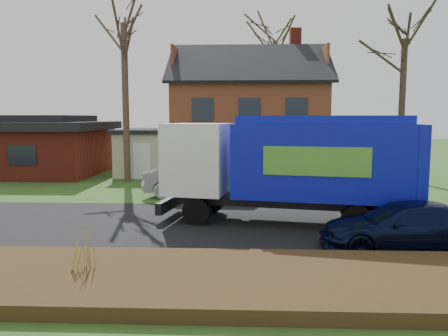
{
  "coord_description": "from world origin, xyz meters",
  "views": [
    {
      "loc": [
        1.6,
        -14.18,
        3.58
      ],
      "look_at": [
        0.91,
        2.5,
        1.63
      ],
      "focal_mm": 35.0,
      "sensor_mm": 36.0,
      "label": 1
    }
  ],
  "objects": [
    {
      "name": "ground",
      "position": [
        0.0,
        0.0,
        0.0
      ],
      "size": [
        120.0,
        120.0,
        0.0
      ],
      "primitive_type": "plane",
      "color": "#2D521B",
      "rests_on": "ground"
    },
    {
      "name": "road",
      "position": [
        0.0,
        0.0,
        0.01
      ],
      "size": [
        80.0,
        7.0,
        0.02
      ],
      "primitive_type": "cube",
      "color": "black",
      "rests_on": "ground"
    },
    {
      "name": "mulch_verge",
      "position": [
        0.0,
        -5.3,
        0.15
      ],
      "size": [
        80.0,
        3.5,
        0.3
      ],
      "primitive_type": "cube",
      "color": "#311F10",
      "rests_on": "ground"
    },
    {
      "name": "main_house",
      "position": [
        1.49,
        13.91,
        4.03
      ],
      "size": [
        12.95,
        8.95,
        9.26
      ],
      "color": "#C1B29B",
      "rests_on": "ground"
    },
    {
      "name": "ranch_house",
      "position": [
        -12.0,
        13.0,
        1.81
      ],
      "size": [
        9.8,
        8.2,
        3.7
      ],
      "color": "maroon",
      "rests_on": "ground"
    },
    {
      "name": "garbage_truck",
      "position": [
        3.31,
        0.36,
        2.09
      ],
      "size": [
        8.75,
        3.81,
        3.63
      ],
      "rotation": [
        0.0,
        0.0,
        -0.19
      ],
      "color": "black",
      "rests_on": "ground"
    },
    {
      "name": "silver_sedan",
      "position": [
        -0.21,
        4.79,
        0.82
      ],
      "size": [
        5.29,
        3.03,
        1.65
      ],
      "primitive_type": "imported",
      "rotation": [
        0.0,
        0.0,
        1.3
      ],
      "color": "#A3A4AA",
      "rests_on": "ground"
    },
    {
      "name": "navy_wagon",
      "position": [
        5.98,
        -2.46,
        0.65
      ],
      "size": [
        4.53,
        1.98,
        1.3
      ],
      "primitive_type": "imported",
      "rotation": [
        0.0,
        0.0,
        -1.53
      ],
      "color": "black",
      "rests_on": "ground"
    },
    {
      "name": "tree_front_east",
      "position": [
        10.71,
        11.38,
        9.26
      ],
      "size": [
        4.1,
        4.1,
        11.39
      ],
      "color": "#3B3023",
      "rests_on": "ground"
    },
    {
      "name": "tree_back",
      "position": [
        4.1,
        20.53,
        10.68
      ],
      "size": [
        4.05,
        4.05,
        12.81
      ],
      "color": "#423927",
      "rests_on": "ground"
    },
    {
      "name": "grass_clump_mid",
      "position": [
        -1.82,
        -5.23,
        0.79
      ],
      "size": [
        0.35,
        0.29,
        0.98
      ],
      "color": "#A58249",
      "rests_on": "mulch_verge"
    }
  ]
}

